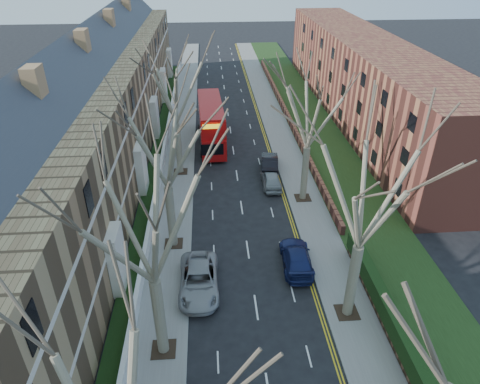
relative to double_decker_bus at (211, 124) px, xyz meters
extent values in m
cube|color=slate|center=(-3.62, 3.84, -2.29)|extent=(3.00, 102.00, 0.12)
cube|color=slate|center=(8.38, 3.84, -2.29)|extent=(3.00, 102.00, 0.12)
cube|color=olive|center=(-11.42, -4.16, 2.65)|extent=(9.00, 78.00, 10.00)
cube|color=#32353D|center=(-11.42, -4.16, 8.65)|extent=(4.67, 78.00, 4.67)
cube|color=silver|center=(-6.97, -4.16, 1.15)|extent=(0.12, 78.00, 0.35)
cube|color=silver|center=(-6.97, -4.16, 4.65)|extent=(0.12, 78.00, 0.35)
cube|color=brown|center=(19.88, 7.84, 2.65)|extent=(8.00, 54.00, 10.00)
cube|color=brown|center=(10.08, 7.84, -1.78)|extent=(0.35, 54.00, 0.90)
cube|color=black|center=(10.08, -33.16, -1.03)|extent=(0.70, 24.00, 1.20)
cube|color=white|center=(-5.27, -4.16, -1.73)|extent=(0.30, 78.00, 1.00)
cube|color=#1D3212|center=(12.88, 3.84, -2.20)|extent=(6.00, 102.00, 0.06)
cylinder|color=#6E664E|center=(-3.32, -29.16, 0.40)|extent=(0.64, 0.64, 5.25)
cube|color=#2D2116|center=(-3.32, -29.16, -2.21)|extent=(1.40, 1.40, 0.05)
cylinder|color=#6E664E|center=(-3.32, -19.16, 0.31)|extent=(0.64, 0.64, 5.07)
cube|color=#2D2116|center=(-3.32, -19.16, -2.21)|extent=(1.40, 1.40, 0.05)
cylinder|color=#6E664E|center=(-3.32, -7.16, 0.40)|extent=(0.60, 0.60, 5.25)
cube|color=#2D2116|center=(-3.32, -7.16, -2.21)|extent=(1.40, 1.40, 0.05)
cylinder|color=#6E664E|center=(8.08, -27.16, 0.40)|extent=(0.64, 0.64, 5.25)
cube|color=#2D2116|center=(8.08, -27.16, -2.21)|extent=(1.40, 1.40, 0.05)
cylinder|color=#6E664E|center=(8.08, -13.16, 0.31)|extent=(0.60, 0.60, 5.07)
cube|color=#2D2116|center=(8.08, -13.16, -2.21)|extent=(1.40, 1.40, 0.05)
cube|color=#A40B0C|center=(0.00, 0.00, -0.85)|extent=(3.04, 11.52, 2.28)
cube|color=#A40B0C|center=(0.00, 0.00, 1.33)|extent=(3.01, 10.94, 2.08)
cube|color=black|center=(0.00, 0.00, -0.39)|extent=(3.02, 10.60, 0.93)
cube|color=black|center=(0.00, 0.00, 1.43)|extent=(3.01, 10.37, 0.93)
imported|color=#939397|center=(-1.29, -24.19, -1.56)|extent=(2.63, 5.69, 1.58)
imported|color=navy|center=(5.72, -22.28, -1.61)|extent=(2.32, 5.19, 1.48)
imported|color=gray|center=(5.50, -10.57, -1.61)|extent=(1.76, 4.34, 1.47)
imported|color=black|center=(5.82, -7.07, -1.57)|extent=(2.19, 4.88, 1.56)
camera|label=1|loc=(-0.17, -46.05, 18.22)|focal=32.00mm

